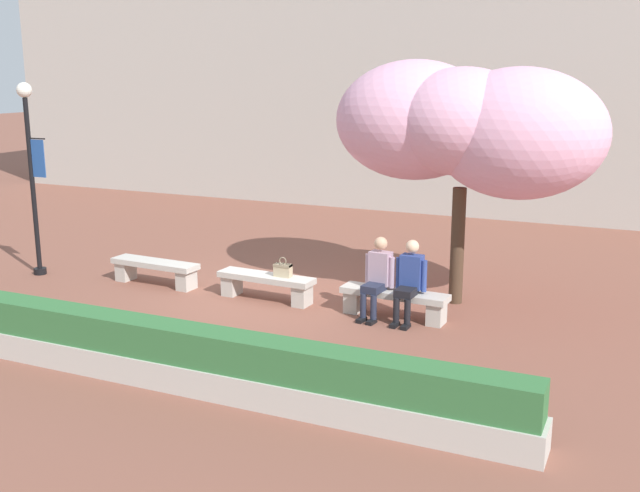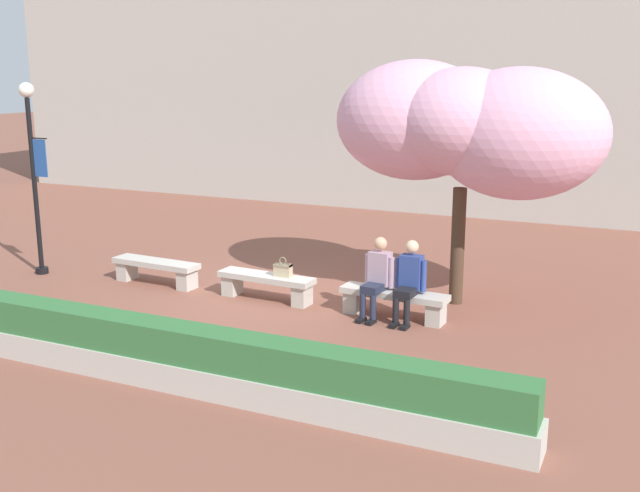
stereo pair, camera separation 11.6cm
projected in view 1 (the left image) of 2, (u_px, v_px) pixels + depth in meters
ground_plane at (266, 300)px, 12.88m from camera, size 100.00×100.00×0.00m
building_facade at (442, 55)px, 21.48m from camera, size 28.00×4.00×8.59m
stone_bench_west_end at (155, 269)px, 13.74m from camera, size 1.76×0.50×0.45m
stone_bench_near_west at (266, 283)px, 12.81m from camera, size 1.76×0.50×0.45m
stone_bench_center at (394, 300)px, 11.88m from camera, size 1.76×0.50×0.45m
person_seated_left at (378, 274)px, 11.85m from camera, size 0.51×0.71×1.29m
person_seated_right at (410, 278)px, 11.64m from camera, size 0.51×0.69×1.29m
handbag at (283, 269)px, 12.63m from camera, size 0.30×0.15×0.34m
cherry_tree_main at (464, 126)px, 12.17m from camera, size 4.50×2.78×4.04m
lamp_post_with_banner at (31, 161)px, 14.01m from camera, size 0.54×0.28×3.64m
planter_hedge_foreground at (131, 348)px, 9.56m from camera, size 10.37×0.50×0.80m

